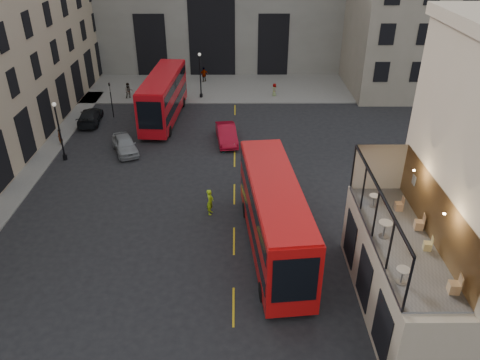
{
  "coord_description": "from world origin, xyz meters",
  "views": [
    {
      "loc": [
        -1.77,
        -19.01,
        18.81
      ],
      "look_at": [
        -1.58,
        8.92,
        3.0
      ],
      "focal_mm": 35.0,
      "sensor_mm": 36.0,
      "label": 1
    }
  ],
  "objects_px": {
    "street_lamp_b": "(200,78)",
    "car_a": "(125,144)",
    "traffic_light_far": "(111,95)",
    "pedestrian_c": "(204,75)",
    "bus_far": "(163,95)",
    "cafe_table_far": "(374,199)",
    "bicycle": "(229,148)",
    "cafe_chair_c": "(419,224)",
    "cafe_chair_d": "(399,206)",
    "pedestrian_d": "(274,90)",
    "traffic_light_near": "(247,166)",
    "pedestrian_e": "(60,137)",
    "cafe_table_near": "(403,274)",
    "car_b": "(227,134)",
    "bus_near": "(274,214)",
    "car_c": "(90,116)",
    "cafe_chair_a": "(454,287)",
    "pedestrian_a": "(129,91)",
    "cafe_table_mid": "(385,227)",
    "pedestrian_b": "(163,80)",
    "street_lamp_a": "(60,135)",
    "cyclist": "(210,202)",
    "cafe_chair_b": "(428,246)"
  },
  "relations": [
    {
      "from": "bicycle",
      "to": "pedestrian_e",
      "type": "relative_size",
      "value": 1.04
    },
    {
      "from": "traffic_light_near",
      "to": "cafe_chair_c",
      "type": "distance_m",
      "value": 14.31
    },
    {
      "from": "cafe_chair_d",
      "to": "pedestrian_d",
      "type": "bearing_deg",
      "value": 98.06
    },
    {
      "from": "car_c",
      "to": "pedestrian_e",
      "type": "height_order",
      "value": "pedestrian_e"
    },
    {
      "from": "bus_near",
      "to": "cyclist",
      "type": "relative_size",
      "value": 6.44
    },
    {
      "from": "cafe_chair_c",
      "to": "cafe_table_near",
      "type": "bearing_deg",
      "value": -117.92
    },
    {
      "from": "bicycle",
      "to": "pedestrian_d",
      "type": "height_order",
      "value": "pedestrian_d"
    },
    {
      "from": "cafe_chair_b",
      "to": "cafe_chair_d",
      "type": "relative_size",
      "value": 0.92
    },
    {
      "from": "car_a",
      "to": "pedestrian_c",
      "type": "relative_size",
      "value": 2.3
    },
    {
      "from": "street_lamp_b",
      "to": "car_b",
      "type": "distance_m",
      "value": 12.93
    },
    {
      "from": "car_b",
      "to": "cafe_chair_c",
      "type": "relative_size",
      "value": 5.6
    },
    {
      "from": "traffic_light_near",
      "to": "street_lamp_a",
      "type": "bearing_deg",
      "value": 159.44
    },
    {
      "from": "cafe_chair_a",
      "to": "cafe_chair_d",
      "type": "xyz_separation_m",
      "value": [
        -0.41,
        6.52,
        -0.03
      ]
    },
    {
      "from": "traffic_light_near",
      "to": "traffic_light_far",
      "type": "relative_size",
      "value": 1.0
    },
    {
      "from": "bicycle",
      "to": "cafe_chair_c",
      "type": "xyz_separation_m",
      "value": [
        10.17,
        -18.57,
        4.43
      ]
    },
    {
      "from": "pedestrian_e",
      "to": "cafe_chair_d",
      "type": "distance_m",
      "value": 31.67
    },
    {
      "from": "car_b",
      "to": "cafe_chair_a",
      "type": "distance_m",
      "value": 27.73
    },
    {
      "from": "street_lamp_b",
      "to": "cafe_table_far",
      "type": "height_order",
      "value": "street_lamp_b"
    },
    {
      "from": "cafe_table_mid",
      "to": "cafe_table_far",
      "type": "bearing_deg",
      "value": 86.1
    },
    {
      "from": "car_b",
      "to": "pedestrian_d",
      "type": "height_order",
      "value": "car_b"
    },
    {
      "from": "car_c",
      "to": "cafe_table_far",
      "type": "distance_m",
      "value": 32.98
    },
    {
      "from": "bus_far",
      "to": "pedestrian_b",
      "type": "relative_size",
      "value": 6.72
    },
    {
      "from": "street_lamp_b",
      "to": "car_a",
      "type": "height_order",
      "value": "street_lamp_b"
    },
    {
      "from": "street_lamp_b",
      "to": "bus_near",
      "type": "bearing_deg",
      "value": -77.36
    },
    {
      "from": "traffic_light_far",
      "to": "street_lamp_b",
      "type": "bearing_deg",
      "value": 33.69
    },
    {
      "from": "pedestrian_b",
      "to": "cafe_table_mid",
      "type": "distance_m",
      "value": 41.52
    },
    {
      "from": "bicycle",
      "to": "cafe_table_mid",
      "type": "xyz_separation_m",
      "value": [
        8.16,
        -19.22,
        4.73
      ]
    },
    {
      "from": "cafe_table_near",
      "to": "cafe_table_far",
      "type": "distance_m",
      "value": 6.31
    },
    {
      "from": "car_b",
      "to": "cafe_table_near",
      "type": "distance_m",
      "value": 26.5
    },
    {
      "from": "pedestrian_a",
      "to": "cafe_table_far",
      "type": "xyz_separation_m",
      "value": [
        20.25,
        -30.51,
        4.08
      ]
    },
    {
      "from": "car_a",
      "to": "traffic_light_far",
      "type": "bearing_deg",
      "value": 86.68
    },
    {
      "from": "street_lamp_a",
      "to": "pedestrian_c",
      "type": "height_order",
      "value": "street_lamp_a"
    },
    {
      "from": "bus_far",
      "to": "cyclist",
      "type": "xyz_separation_m",
      "value": [
        5.65,
        -17.94,
        -1.74
      ]
    },
    {
      "from": "pedestrian_d",
      "to": "cafe_table_near",
      "type": "xyz_separation_m",
      "value": [
        2.82,
        -37.71,
        4.31
      ]
    },
    {
      "from": "cyclist",
      "to": "pedestrian_a",
      "type": "distance_m",
      "value": 26.52
    },
    {
      "from": "cyclist",
      "to": "pedestrian_a",
      "type": "xyz_separation_m",
      "value": [
        -10.68,
        24.27,
        0.0
      ]
    },
    {
      "from": "pedestrian_d",
      "to": "bus_far",
      "type": "bearing_deg",
      "value": 112.52
    },
    {
      "from": "street_lamp_b",
      "to": "bus_far",
      "type": "bearing_deg",
      "value": -116.48
    },
    {
      "from": "pedestrian_c",
      "to": "cafe_chair_b",
      "type": "relative_size",
      "value": 2.6
    },
    {
      "from": "bus_near",
      "to": "cafe_table_far",
      "type": "relative_size",
      "value": 18.14
    },
    {
      "from": "street_lamp_b",
      "to": "cafe_table_near",
      "type": "relative_size",
      "value": 6.9
    },
    {
      "from": "cafe_chair_c",
      "to": "cafe_chair_d",
      "type": "height_order",
      "value": "cafe_chair_c"
    },
    {
      "from": "traffic_light_far",
      "to": "car_a",
      "type": "xyz_separation_m",
      "value": [
        3.05,
        -8.52,
        -1.65
      ]
    },
    {
      "from": "bus_far",
      "to": "cafe_table_far",
      "type": "bearing_deg",
      "value": -57.81
    },
    {
      "from": "bus_near",
      "to": "bicycle",
      "type": "relative_size",
      "value": 7.68
    },
    {
      "from": "car_b",
      "to": "cafe_chair_d",
      "type": "relative_size",
      "value": 5.99
    },
    {
      "from": "pedestrian_a",
      "to": "cafe_table_mid",
      "type": "relative_size",
      "value": 2.3
    },
    {
      "from": "car_b",
      "to": "cyclist",
      "type": "distance_m",
      "value": 12.31
    },
    {
      "from": "street_lamp_a",
      "to": "pedestrian_c",
      "type": "relative_size",
      "value": 2.71
    },
    {
      "from": "cyclist",
      "to": "cafe_chair_d",
      "type": "relative_size",
      "value": 2.39
    }
  ]
}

